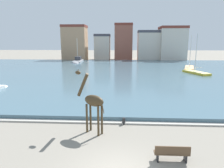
{
  "coord_description": "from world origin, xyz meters",
  "views": [
    {
      "loc": [
        0.25,
        -8.74,
        6.1
      ],
      "look_at": [
        -0.85,
        10.45,
        2.2
      ],
      "focal_mm": 33.29,
      "sensor_mm": 36.0,
      "label": 1
    }
  ],
  "objects_px": {
    "giraffe_statue": "(93,102)",
    "mooring_bollard": "(124,121)",
    "sailboat_grey": "(78,61)",
    "park_bench": "(172,153)",
    "sailboat_orange": "(189,68)",
    "sailboat_yellow": "(194,73)"
  },
  "relations": [
    {
      "from": "mooring_bollard",
      "to": "park_bench",
      "type": "distance_m",
      "value": 5.46
    },
    {
      "from": "mooring_bollard",
      "to": "giraffe_statue",
      "type": "bearing_deg",
      "value": -143.28
    },
    {
      "from": "sailboat_grey",
      "to": "mooring_bollard",
      "type": "relative_size",
      "value": 17.59
    },
    {
      "from": "sailboat_grey",
      "to": "mooring_bollard",
      "type": "xyz_separation_m",
      "value": [
        13.37,
        -44.51,
        -0.38
      ]
    },
    {
      "from": "giraffe_statue",
      "to": "sailboat_orange",
      "type": "xyz_separation_m",
      "value": [
        16.37,
        32.85,
        -1.77
      ]
    },
    {
      "from": "sailboat_yellow",
      "to": "sailboat_grey",
      "type": "height_order",
      "value": "sailboat_yellow"
    },
    {
      "from": "mooring_bollard",
      "to": "park_bench",
      "type": "xyz_separation_m",
      "value": [
        2.48,
        -4.86,
        0.24
      ]
    },
    {
      "from": "giraffe_statue",
      "to": "sailboat_grey",
      "type": "bearing_deg",
      "value": 103.74
    },
    {
      "from": "giraffe_statue",
      "to": "sailboat_orange",
      "type": "height_order",
      "value": "sailboat_orange"
    },
    {
      "from": "mooring_bollard",
      "to": "park_bench",
      "type": "relative_size",
      "value": 0.28
    },
    {
      "from": "giraffe_statue",
      "to": "sailboat_grey",
      "type": "distance_m",
      "value": 47.46
    },
    {
      "from": "giraffe_statue",
      "to": "mooring_bollard",
      "type": "height_order",
      "value": "giraffe_statue"
    },
    {
      "from": "sailboat_yellow",
      "to": "sailboat_orange",
      "type": "xyz_separation_m",
      "value": [
        1.27,
        7.08,
        -0.01
      ]
    },
    {
      "from": "sailboat_grey",
      "to": "sailboat_orange",
      "type": "height_order",
      "value": "sailboat_orange"
    },
    {
      "from": "giraffe_statue",
      "to": "mooring_bollard",
      "type": "bearing_deg",
      "value": 36.72
    },
    {
      "from": "park_bench",
      "to": "sailboat_orange",
      "type": "bearing_deg",
      "value": 71.95
    },
    {
      "from": "giraffe_statue",
      "to": "sailboat_yellow",
      "type": "relative_size",
      "value": 0.57
    },
    {
      "from": "sailboat_yellow",
      "to": "mooring_bollard",
      "type": "relative_size",
      "value": 15.2
    },
    {
      "from": "sailboat_grey",
      "to": "park_bench",
      "type": "bearing_deg",
      "value": -72.2
    },
    {
      "from": "sailboat_grey",
      "to": "mooring_bollard",
      "type": "height_order",
      "value": "sailboat_grey"
    },
    {
      "from": "sailboat_orange",
      "to": "park_bench",
      "type": "xyz_separation_m",
      "value": [
        -11.78,
        -36.14,
        0.06
      ]
    },
    {
      "from": "giraffe_statue",
      "to": "mooring_bollard",
      "type": "distance_m",
      "value": 3.27
    }
  ]
}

